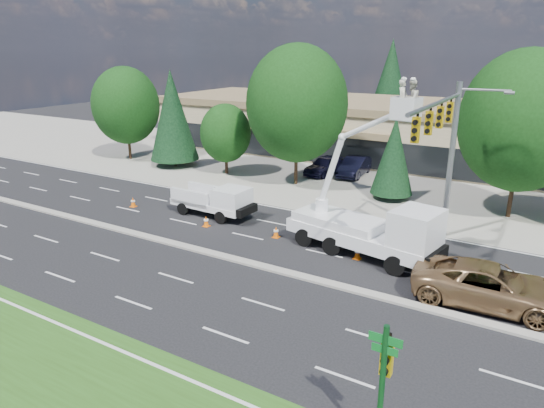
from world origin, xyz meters
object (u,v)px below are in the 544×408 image
Objects in this scene: bucket_truck at (373,222)px; minivan at (490,285)px; street_sign_pole at (384,375)px; utility_pickup at (216,204)px; signal_mast at (446,141)px.

bucket_truck is 1.45× the size of minivan.
utility_pickup is at bearing 139.32° from street_sign_pole.
minivan is (1.50, 10.25, -1.54)m from street_sign_pole.
utility_pickup is (-13.83, -1.87, -5.18)m from signal_mast.
bucket_truck is at bearing 67.09° from minivan.
minivan is at bearing -8.34° from utility_pickup.
utility_pickup is at bearing 76.07° from minivan.
bucket_truck reaches higher than utility_pickup.
street_sign_pole is at bearing -82.73° from signal_mast.
bucket_truck reaches higher than minivan.
signal_mast is 8.10m from minivan.
minivan is (6.13, -2.22, -1.11)m from bucket_truck.
signal_mast is 14.89m from utility_pickup.
street_sign_pole is 0.71× the size of utility_pickup.
street_sign_pole is (1.97, -15.45, -3.61)m from signal_mast.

